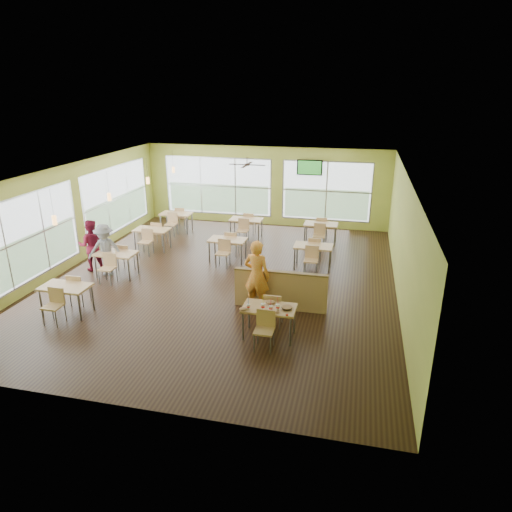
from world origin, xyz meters
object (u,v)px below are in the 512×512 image
man_plaid (257,276)px  main_table (269,312)px  food_basket (287,308)px  half_wall_divider (280,290)px

man_plaid → main_table: bearing=125.0°
main_table → food_basket: 0.43m
food_basket → half_wall_divider: bearing=105.5°
half_wall_divider → man_plaid: 0.73m
main_table → food_basket: size_ratio=6.15×
main_table → food_basket: bearing=-0.4°
man_plaid → food_basket: bearing=138.0°
food_basket → man_plaid: bearing=127.5°
main_table → food_basket: main_table is taller
main_table → half_wall_divider: (0.00, 1.45, -0.11)m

